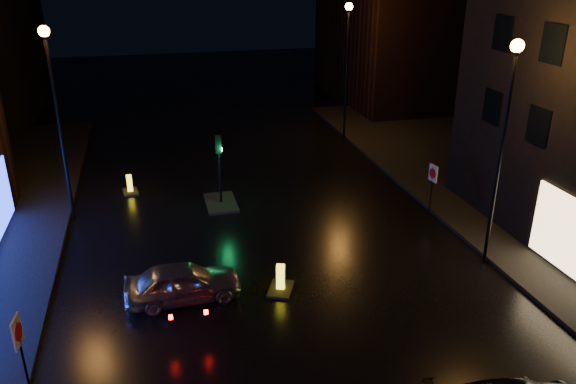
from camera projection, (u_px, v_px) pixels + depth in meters
name	position (u px, v px, depth m)	size (l,w,h in m)	color
building_far_right	(390.00, 23.00, 44.06)	(8.00, 14.00, 12.00)	black
street_lamp_lfar	(54.00, 96.00, 22.96)	(0.44, 0.44, 8.37)	black
street_lamp_rnear	(505.00, 122.00, 19.38)	(0.44, 0.44, 8.37)	black
street_lamp_rfar	(347.00, 52.00, 33.66)	(0.44, 0.44, 8.37)	black
traffic_signal	(221.00, 194.00, 26.43)	(1.40, 2.40, 3.45)	black
silver_hatchback	(183.00, 282.00, 19.00)	(1.58, 3.91, 1.33)	#B8BBC1
bollard_near	(281.00, 285.00, 19.65)	(1.21, 1.40, 1.03)	black
bollard_far	(130.00, 189.00, 27.83)	(0.82, 1.14, 0.94)	black
road_sign_left	(19.00, 339.00, 14.29)	(0.13, 0.60, 2.49)	black
road_sign_right	(433.00, 177.00, 25.03)	(0.15, 0.56, 2.33)	black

